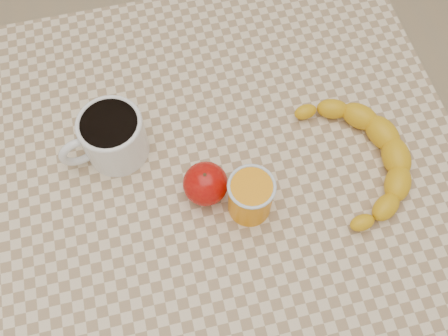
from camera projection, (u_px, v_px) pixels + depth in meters
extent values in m
plane|color=tan|center=(224.00, 281.00, 1.48)|extent=(3.00, 3.00, 0.00)
cube|color=beige|center=(224.00, 179.00, 0.82)|extent=(0.80, 0.80, 0.04)
cube|color=olive|center=(224.00, 191.00, 0.87)|extent=(0.74, 0.74, 0.06)
cylinder|color=olive|center=(59.00, 149.00, 1.27)|extent=(0.05, 0.05, 0.71)
cylinder|color=olive|center=(319.00, 95.00, 1.35)|extent=(0.05, 0.05, 0.71)
cylinder|color=white|center=(114.00, 137.00, 0.79)|extent=(0.12, 0.12, 0.08)
cylinder|color=black|center=(109.00, 125.00, 0.75)|extent=(0.09, 0.09, 0.01)
torus|color=white|center=(109.00, 123.00, 0.75)|extent=(0.10, 0.10, 0.01)
torus|color=white|center=(79.00, 152.00, 0.78)|extent=(0.07, 0.03, 0.06)
cylinder|color=orange|center=(250.00, 197.00, 0.74)|extent=(0.07, 0.07, 0.08)
torus|color=silver|center=(252.00, 186.00, 0.71)|extent=(0.07, 0.07, 0.01)
ellipsoid|color=#960505|center=(205.00, 184.00, 0.76)|extent=(0.08, 0.08, 0.06)
cylinder|color=#382311|center=(205.00, 176.00, 0.74)|extent=(0.01, 0.01, 0.01)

